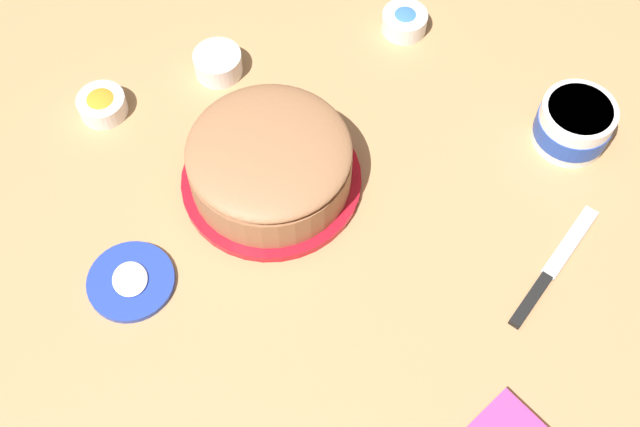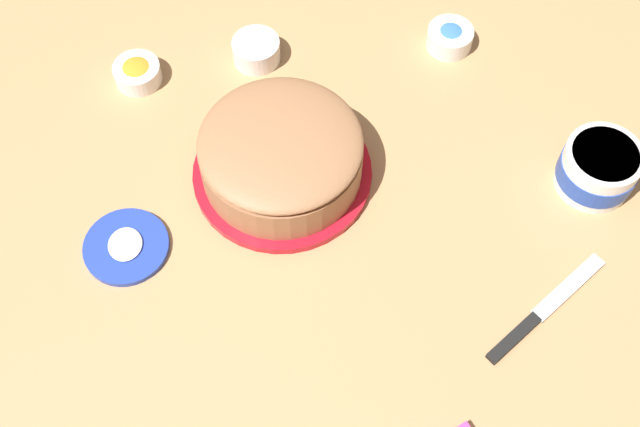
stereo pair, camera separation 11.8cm
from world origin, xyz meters
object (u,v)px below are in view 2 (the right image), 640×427
frosted_cake (281,157)px  sprinkle_bowl_orange (137,72)px  sprinkle_bowl_blue (450,37)px  sprinkle_bowl_pink (256,50)px  frosting_tub_lid (126,246)px  frosting_tub (598,168)px  spreading_knife (537,317)px

frosted_cake → sprinkle_bowl_orange: 0.31m
sprinkle_bowl_orange → sprinkle_bowl_blue: bearing=90.9°
sprinkle_bowl_blue → sprinkle_bowl_pink: (-0.01, -0.33, 0.00)m
frosted_cake → frosting_tub_lid: frosted_cake is taller
frosting_tub → frosted_cake: bearing=-98.9°
frosted_cake → frosting_tub: size_ratio=2.35×
spreading_knife → sprinkle_bowl_orange: (-0.51, -0.55, 0.01)m
frosting_tub → frosting_tub_lid: (0.02, -0.72, -0.03)m
frosted_cake → spreading_knife: frosted_cake is taller
spreading_knife → sprinkle_bowl_pink: size_ratio=2.56×
frosting_tub_lid → spreading_knife: size_ratio=0.62×
frosting_tub → spreading_knife: size_ratio=0.58×
spreading_knife → sprinkle_bowl_pink: bearing=-146.5°
frosting_tub_lid → sprinkle_bowl_pink: sprinkle_bowl_pink is taller
sprinkle_bowl_blue → sprinkle_bowl_pink: 0.33m
frosting_tub → frosting_tub_lid: frosting_tub is taller
frosting_tub → frosting_tub_lid: bearing=-88.0°
frosting_tub_lid → sprinkle_bowl_orange: 0.32m
frosting_tub → sprinkle_bowl_blue: (-0.30, -0.16, -0.02)m
spreading_knife → sprinkle_bowl_pink: 0.63m
spreading_knife → sprinkle_bowl_blue: bearing=-178.1°
frosted_cake → sprinkle_bowl_blue: frosted_cake is taller
frosted_cake → sprinkle_bowl_orange: bearing=-135.3°
sprinkle_bowl_blue → spreading_knife: bearing=1.9°
sprinkle_bowl_orange → sprinkle_bowl_pink: 0.20m
spreading_knife → sprinkle_bowl_orange: bearing=-132.7°
spreading_knife → sprinkle_bowl_blue: (-0.52, -0.02, 0.01)m
frosting_tub_lid → spreading_knife: frosting_tub_lid is taller
frosted_cake → spreading_knife: bearing=49.1°
frosting_tub → sprinkle_bowl_pink: size_ratio=1.48×
sprinkle_bowl_blue → sprinkle_bowl_pink: size_ratio=0.97×
frosting_tub → frosting_tub_lid: 0.72m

